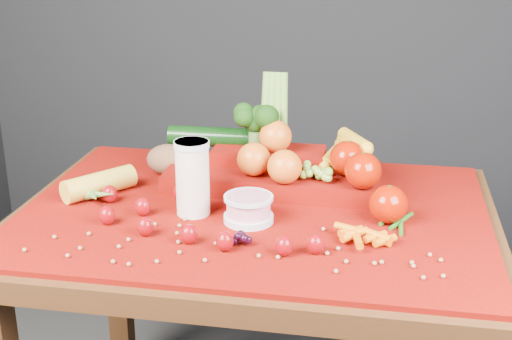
% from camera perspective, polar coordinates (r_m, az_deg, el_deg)
% --- Properties ---
extents(table, '(1.10, 0.80, 0.75)m').
position_cam_1_polar(table, '(1.68, -0.12, -6.49)').
color(table, '#341E0B').
rests_on(table, ground).
extents(red_cloth, '(1.05, 0.75, 0.01)m').
position_cam_1_polar(red_cloth, '(1.64, -0.12, -3.33)').
color(red_cloth, '#7D0804').
rests_on(red_cloth, table).
extents(milk_glass, '(0.08, 0.08, 0.17)m').
position_cam_1_polar(milk_glass, '(1.58, -5.10, -0.42)').
color(milk_glass, silver).
rests_on(milk_glass, red_cloth).
extents(yogurt_bowl, '(0.11, 0.11, 0.06)m').
position_cam_1_polar(yogurt_bowl, '(1.56, -0.60, -3.04)').
color(yogurt_bowl, silver).
rests_on(yogurt_bowl, red_cloth).
extents(strawberry_scatter, '(0.54, 0.28, 0.05)m').
position_cam_1_polar(strawberry_scatter, '(1.53, -5.67, -3.97)').
color(strawberry_scatter, '#970D06').
rests_on(strawberry_scatter, red_cloth).
extents(dark_grape_cluster, '(0.06, 0.05, 0.03)m').
position_cam_1_polar(dark_grape_cluster, '(1.46, -1.27, -5.43)').
color(dark_grape_cluster, black).
rests_on(dark_grape_cluster, red_cloth).
extents(soybean_scatter, '(0.84, 0.24, 0.01)m').
position_cam_1_polar(soybean_scatter, '(1.45, -1.55, -6.03)').
color(soybean_scatter, '#A47346').
rests_on(soybean_scatter, red_cloth).
extents(corn_ear, '(0.25, 0.26, 0.06)m').
position_cam_1_polar(corn_ear, '(1.72, -12.82, -1.67)').
color(corn_ear, gold).
rests_on(corn_ear, red_cloth).
extents(potato, '(0.12, 0.09, 0.08)m').
position_cam_1_polar(potato, '(1.85, -6.95, 0.82)').
color(potato, brown).
rests_on(potato, red_cloth).
extents(baby_carrot_pile, '(0.18, 0.17, 0.03)m').
position_cam_1_polar(baby_carrot_pile, '(1.48, 8.72, -5.18)').
color(baby_carrot_pile, '#D86407').
rests_on(baby_carrot_pile, red_cloth).
extents(green_bean_pile, '(0.14, 0.12, 0.01)m').
position_cam_1_polar(green_bean_pile, '(1.60, 11.40, -3.87)').
color(green_bean_pile, '#245D15').
rests_on(green_bean_pile, red_cloth).
extents(produce_mound, '(0.61, 0.36, 0.27)m').
position_cam_1_polar(produce_mound, '(1.74, 2.42, 0.53)').
color(produce_mound, '#7D0804').
rests_on(produce_mound, red_cloth).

